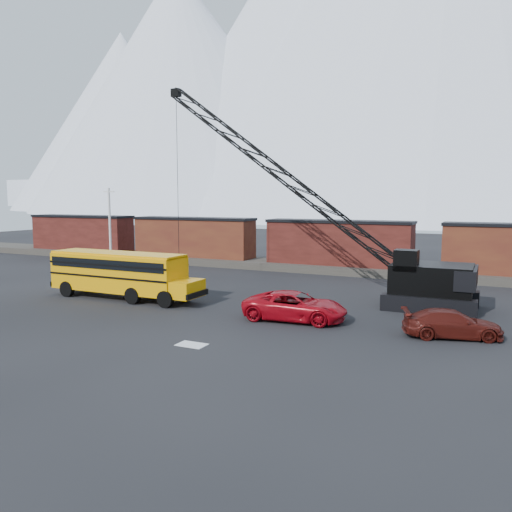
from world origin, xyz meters
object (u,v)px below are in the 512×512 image
at_px(school_bus, 122,273).
at_px(maroon_suv, 452,324).
at_px(crawler_crane, 294,183).
at_px(red_pickup, 295,306).

distance_m(school_bus, maroon_suv, 21.37).
bearing_deg(maroon_suv, crawler_crane, 40.92).
distance_m(red_pickup, crawler_crane, 10.47).
xyz_separation_m(school_bus, red_pickup, (13.01, -0.62, -0.98)).
bearing_deg(red_pickup, crawler_crane, 17.23).
height_order(red_pickup, crawler_crane, crawler_crane).
bearing_deg(school_bus, maroon_suv, -1.48).
relative_size(red_pickup, maroon_suv, 1.23).
bearing_deg(red_pickup, maroon_suv, -94.63).
bearing_deg(maroon_suv, school_bus, 71.43).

